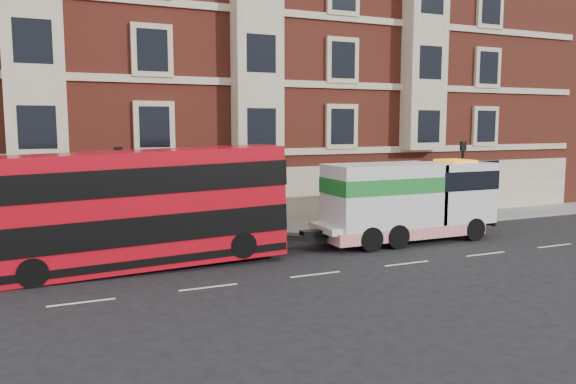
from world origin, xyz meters
name	(u,v)px	position (x,y,z in m)	size (l,w,h in m)	color
ground	(315,275)	(0.00, 0.00, 0.00)	(120.00, 120.00, 0.00)	black
sidewalk	(246,235)	(0.00, 7.50, 0.07)	(90.00, 3.00, 0.15)	slate
victorian_terrace	(210,45)	(0.50, 15.00, 10.07)	(45.00, 12.00, 20.40)	maroon
lamp_post_west	(120,191)	(-6.00, 6.20, 2.68)	(0.35, 0.15, 4.35)	black
lamp_post_east	(462,175)	(12.00, 6.20, 2.68)	(0.35, 0.15, 4.35)	black
double_decker_bus	(139,207)	(-5.64, 3.48, 2.35)	(10.97, 2.52, 4.44)	#B50A17
tow_truck	(406,200)	(6.41, 3.48, 1.94)	(8.78, 2.60, 3.66)	silver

